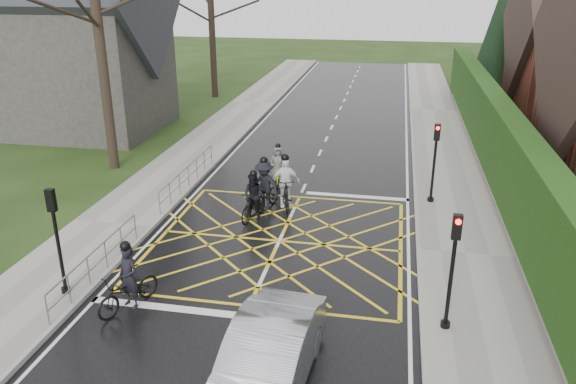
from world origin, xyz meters
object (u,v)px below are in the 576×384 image
(cyclist_rear, at_px, (129,287))
(cyclist_mid, at_px, (264,191))
(cyclist_front, at_px, (285,188))
(cyclist_lead, at_px, (278,168))
(cyclist_back, at_px, (254,201))
(car, at_px, (267,361))

(cyclist_rear, distance_m, cyclist_mid, 7.45)
(cyclist_rear, xyz_separation_m, cyclist_mid, (2.02, 7.17, 0.14))
(cyclist_mid, xyz_separation_m, cyclist_front, (0.70, 0.45, 0.01))
(cyclist_rear, bearing_deg, cyclist_front, 94.51)
(cyclist_lead, bearing_deg, cyclist_front, -84.90)
(cyclist_mid, distance_m, cyclist_lead, 3.28)
(cyclist_back, distance_m, car, 9.10)
(car, bearing_deg, cyclist_back, 110.03)
(cyclist_back, xyz_separation_m, cyclist_mid, (0.18, 0.86, 0.06))
(cyclist_back, xyz_separation_m, car, (2.48, -8.75, 0.07))
(cyclist_rear, bearing_deg, cyclist_mid, 98.44)
(cyclist_front, distance_m, car, 10.19)
(cyclist_front, relative_size, car, 0.46)
(cyclist_rear, relative_size, car, 0.45)
(cyclist_back, bearing_deg, cyclist_rear, -92.93)
(car, bearing_deg, cyclist_mid, 107.65)
(cyclist_rear, relative_size, cyclist_back, 1.10)
(cyclist_front, height_order, car, cyclist_front)
(cyclist_rear, xyz_separation_m, cyclist_back, (1.83, 6.31, 0.07))
(cyclist_back, bearing_deg, cyclist_mid, 91.25)
(cyclist_mid, distance_m, cyclist_front, 0.83)
(cyclist_front, bearing_deg, cyclist_mid, -166.13)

